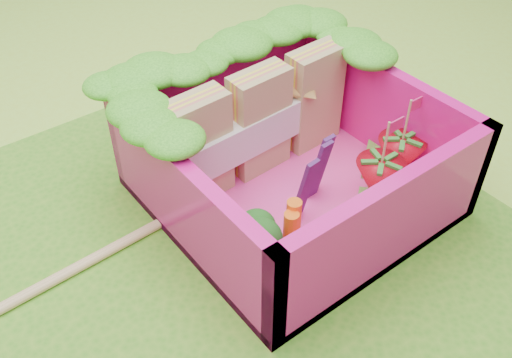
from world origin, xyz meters
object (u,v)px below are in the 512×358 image
at_px(bento_box, 293,156).
at_px(sandwich_stack, 260,122).
at_px(strawberry_left, 378,181).
at_px(strawberry_right, 399,158).
at_px(broccoli, 259,248).

height_order(bento_box, sandwich_stack, sandwich_stack).
xyz_separation_m(strawberry_left, strawberry_right, (0.22, 0.06, -0.00)).
xyz_separation_m(sandwich_stack, strawberry_left, (0.28, -0.59, -0.15)).
relative_size(broccoli, strawberry_left, 0.70).
distance_m(bento_box, sandwich_stack, 0.27).
relative_size(strawberry_left, strawberry_right, 1.00).
relative_size(bento_box, broccoli, 3.81).
bearing_deg(sandwich_stack, strawberry_right, -46.78).
bearing_deg(bento_box, strawberry_left, -48.05).
bearing_deg(bento_box, broccoli, -144.41).
bearing_deg(sandwich_stack, broccoli, -128.35).
bearing_deg(sandwich_stack, strawberry_left, -64.64).
bearing_deg(strawberry_left, bento_box, 131.95).
bearing_deg(strawberry_right, strawberry_left, -164.55).
distance_m(bento_box, broccoli, 0.59).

